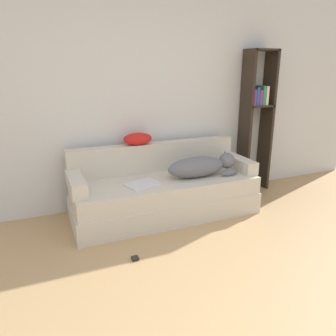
{
  "coord_description": "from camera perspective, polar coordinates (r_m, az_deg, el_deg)",
  "views": [
    {
      "loc": [
        -1.14,
        -1.1,
        1.63
      ],
      "look_at": [
        0.16,
        2.02,
        0.59
      ],
      "focal_mm": 35.0,
      "sensor_mm": 36.0,
      "label": 1
    }
  ],
  "objects": [
    {
      "name": "couch_arm_left",
      "position": [
        3.41,
        -15.72,
        -2.62
      ],
      "size": [
        0.15,
        0.61,
        0.15
      ],
      "color": "beige",
      "rests_on": "couch"
    },
    {
      "name": "bookshelf",
      "position": [
        4.54,
        15.2,
        9.12
      ],
      "size": [
        0.38,
        0.26,
        1.85
      ],
      "color": "#2D2319",
      "rests_on": "ground_plane"
    },
    {
      "name": "couch_backrest",
      "position": [
        3.91,
        -2.4,
        1.97
      ],
      "size": [
        2.04,
        0.15,
        0.34
      ],
      "color": "beige",
      "rests_on": "couch"
    },
    {
      "name": "couch",
      "position": [
        3.74,
        -0.56,
        -5.04
      ],
      "size": [
        2.08,
        0.8,
        0.44
      ],
      "color": "beige",
      "rests_on": "ground_plane"
    },
    {
      "name": "power_adapter",
      "position": [
        3.01,
        -5.75,
        -15.38
      ],
      "size": [
        0.06,
        0.06,
        0.02
      ],
      "color": "black",
      "rests_on": "ground_plane"
    },
    {
      "name": "laptop",
      "position": [
        3.47,
        -4.45,
        -2.82
      ],
      "size": [
        0.4,
        0.33,
        0.02
      ],
      "rotation": [
        0.0,
        0.0,
        0.3
      ],
      "color": "silver",
      "rests_on": "couch"
    },
    {
      "name": "wall_back",
      "position": [
        3.92,
        -5.74,
        13.0
      ],
      "size": [
        6.81,
        0.06,
        2.7
      ],
      "color": "silver",
      "rests_on": "ground_plane"
    },
    {
      "name": "throw_pillow",
      "position": [
        3.78,
        -5.3,
        5.09
      ],
      "size": [
        0.34,
        0.22,
        0.14
      ],
      "color": "red",
      "rests_on": "couch_backrest"
    },
    {
      "name": "dog",
      "position": [
        3.72,
        5.89,
        0.33
      ],
      "size": [
        0.83,
        0.27,
        0.26
      ],
      "color": "slate",
      "rests_on": "couch"
    },
    {
      "name": "couch_arm_right",
      "position": [
        4.08,
        12.1,
        0.86
      ],
      "size": [
        0.15,
        0.61,
        0.15
      ],
      "color": "beige",
      "rests_on": "couch"
    }
  ]
}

